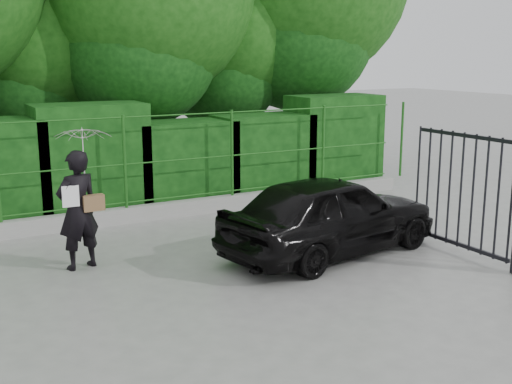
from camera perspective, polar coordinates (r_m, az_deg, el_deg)
ground at (r=8.63m, az=-4.70°, el=-9.81°), size 80.00×80.00×0.00m
kerb at (r=12.64m, az=-13.12°, el=-2.22°), size 14.00×0.25×0.30m
fence at (r=12.48m, az=-12.38°, el=2.57°), size 14.13×0.06×1.80m
hedge at (r=13.40m, az=-14.55°, el=2.36°), size 14.20×1.20×2.26m
gate at (r=10.44m, az=20.66°, el=0.14°), size 0.22×2.33×2.36m
woman at (r=10.00m, az=-15.30°, el=0.93°), size 0.95×0.85×2.16m
car at (r=10.52m, az=6.66°, el=-1.97°), size 4.14×2.24×1.34m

